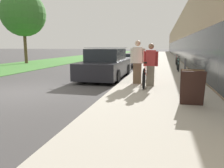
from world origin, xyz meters
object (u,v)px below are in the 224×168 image
object	(u,v)px
cruiser_bike_farthest	(176,61)
cruiser_bike_middle	(178,63)
parked_sedan_curbside	(106,65)
tandem_bicycle	(146,74)
street_tree_far	(23,14)
sandwich_board_sign	(192,87)
person_bystander	(137,62)
person_rider	(151,65)
vintage_roadster_curbside	(128,61)
bike_rack_hoop	(185,64)
cruiser_bike_nearest	(178,65)

from	to	relation	value
cruiser_bike_farthest	cruiser_bike_middle	bearing A→B (deg)	-89.81
cruiser_bike_middle	parked_sedan_curbside	size ratio (longest dim) A/B	0.34
tandem_bicycle	parked_sedan_curbside	xyz separation A→B (m)	(-2.15, 2.02, 0.16)
cruiser_bike_middle	street_tree_far	world-z (taller)	street_tree_far
sandwich_board_sign	street_tree_far	distance (m)	18.34
parked_sedan_curbside	person_bystander	bearing A→B (deg)	-47.50
person_rider	street_tree_far	bearing A→B (deg)	140.67
tandem_bicycle	person_rider	bearing A→B (deg)	-64.80
street_tree_far	vintage_roadster_curbside	bearing A→B (deg)	-4.60
bike_rack_hoop	cruiser_bike_middle	distance (m)	3.30
sandwich_board_sign	vintage_roadster_curbside	world-z (taller)	sandwich_board_sign
person_bystander	vintage_roadster_curbside	world-z (taller)	person_bystander
cruiser_bike_nearest	vintage_roadster_curbside	xyz separation A→B (m)	(-3.60, 3.50, -0.05)
parked_sedan_curbside	cruiser_bike_nearest	bearing A→B (deg)	40.04
person_bystander	parked_sedan_curbside	world-z (taller)	person_bystander
cruiser_bike_nearest	parked_sedan_curbside	distance (m)	4.81
vintage_roadster_curbside	street_tree_far	size ratio (longest dim) A/B	0.67
cruiser_bike_farthest	street_tree_far	world-z (taller)	street_tree_far
person_rider	person_bystander	xyz separation A→B (m)	(-0.54, 0.45, 0.06)
person_rider	cruiser_bike_nearest	xyz separation A→B (m)	(1.35, 5.50, -0.44)
bike_rack_hoop	vintage_roadster_curbside	size ratio (longest dim) A/B	0.20
bike_rack_hoop	sandwich_board_sign	size ratio (longest dim) A/B	0.94
street_tree_far	cruiser_bike_nearest	bearing A→B (deg)	-17.87
parked_sedan_curbside	cruiser_bike_middle	bearing A→B (deg)	52.87
cruiser_bike_middle	sandwich_board_sign	xyz separation A→B (m)	(-0.30, -9.88, 0.10)
cruiser_bike_farthest	parked_sedan_curbside	distance (m)	8.13
cruiser_bike_farthest	vintage_roadster_curbside	distance (m)	3.78
cruiser_bike_nearest	street_tree_far	distance (m)	14.51
bike_rack_hoop	cruiser_bike_farthest	bearing A→B (deg)	91.52
person_rider	cruiser_bike_farthest	distance (m)	9.70
tandem_bicycle	cruiser_bike_middle	size ratio (longest dim) A/B	1.80
person_rider	bike_rack_hoop	distance (m)	4.47
bike_rack_hoop	cruiser_bike_farthest	world-z (taller)	cruiser_bike_farthest
person_bystander	cruiser_bike_farthest	distance (m)	9.36
person_bystander	sandwich_board_sign	size ratio (longest dim) A/B	1.89
person_rider	parked_sedan_curbside	world-z (taller)	person_rider
cruiser_bike_nearest	cruiser_bike_farthest	xyz separation A→B (m)	(0.14, 4.08, 0.01)
person_rider	sandwich_board_sign	distance (m)	2.73
bike_rack_hoop	sandwich_board_sign	world-z (taller)	sandwich_board_sign
tandem_bicycle	parked_sedan_curbside	distance (m)	2.96
sandwich_board_sign	street_tree_far	xyz separation A→B (m)	(-13.13, 12.21, 3.88)
tandem_bicycle	person_bystander	distance (m)	0.59
cruiser_bike_farthest	parked_sedan_curbside	xyz separation A→B (m)	(-3.82, -7.17, 0.20)
person_rider	tandem_bicycle	bearing A→B (deg)	115.20
cruiser_bike_middle	cruiser_bike_farthest	distance (m)	2.12
parked_sedan_curbside	sandwich_board_sign	bearing A→B (deg)	-53.88
person_rider	street_tree_far	size ratio (longest dim) A/B	0.24
person_rider	person_bystander	bearing A→B (deg)	140.34
person_rider	cruiser_bike_nearest	size ratio (longest dim) A/B	0.98
vintage_roadster_curbside	street_tree_far	xyz separation A→B (m)	(-9.68, 0.78, 4.02)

